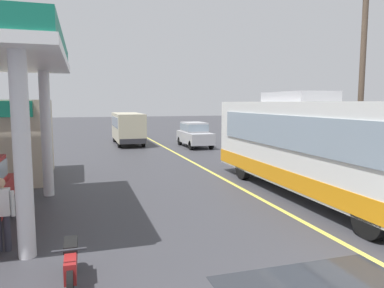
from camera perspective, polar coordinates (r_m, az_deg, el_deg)
The scene contains 8 objects.
ground at distance 24.99m, azimuth -3.38°, elevation -1.01°, with size 120.00×120.00×0.00m, color #38383D.
lane_divider_stripe at distance 20.22m, azimuth -0.06°, elevation -2.80°, with size 0.16×50.00×0.01m, color #D8CC4C.
coach_bus_main at distance 13.31m, azimuth 18.51°, elevation -0.58°, with size 2.60×11.04×3.69m.
minibus_opposing_lane at distance 28.96m, azimuth -10.08°, elevation 2.87°, with size 2.04×6.13×2.44m.
motorcycle_parked_forecourt at distance 7.17m, azimuth -18.49°, elevation -17.23°, with size 0.55×1.80×0.92m.
pedestrian_near_pump at distance 9.12m, azimuth -27.79°, elevation -9.24°, with size 0.55×0.22×1.66m.
car_trailing_behind_bus at distance 26.87m, azimuth 0.38°, elevation 1.71°, with size 1.70×4.20×1.82m.
utility_pole_roadside at distance 17.31m, azimuth 25.19°, elevation 9.85°, with size 1.80×0.24×8.57m.
Camera 1 is at (-5.79, -4.09, 3.30)m, focal length 33.88 mm.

